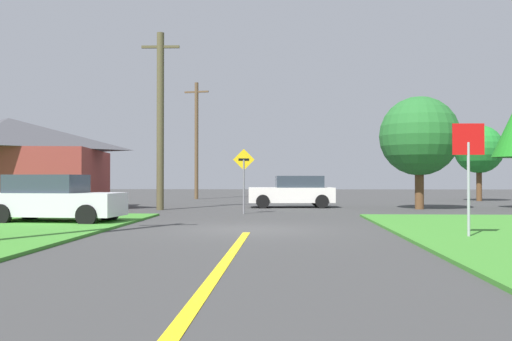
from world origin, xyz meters
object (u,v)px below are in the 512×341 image
direction_sign (244,173)px  oak_tree_left (479,149)px  car_approaching_junction (293,192)px  utility_pole_mid (160,119)px  stop_sign (468,157)px  barn (8,164)px  parked_car_near_building (54,199)px  pine_tree_center (419,136)px  utility_pole_far (196,139)px

direction_sign → oak_tree_left: 20.37m
car_approaching_junction → utility_pole_mid: 7.68m
stop_sign → barn: 21.20m
utility_pole_mid → barn: utility_pole_mid is taller
stop_sign → car_approaching_junction: size_ratio=0.64×
car_approaching_junction → parked_car_near_building: bearing=48.8°
barn → utility_pole_mid: bearing=3.7°
stop_sign → pine_tree_center: pine_tree_center is taller
parked_car_near_building → pine_tree_center: size_ratio=0.80×
direction_sign → pine_tree_center: bearing=26.2°
utility_pole_mid → pine_tree_center: 12.48m
pine_tree_center → direction_sign: bearing=-153.8°
utility_pole_mid → direction_sign: 5.61m
parked_car_near_building → oak_tree_left: oak_tree_left is taller
car_approaching_junction → utility_pole_far: bearing=-63.5°
utility_pole_mid → oak_tree_left: bearing=31.7°
pine_tree_center → barn: bearing=-174.8°
stop_sign → utility_pole_far: 28.64m
utility_pole_mid → car_approaching_junction: bearing=23.0°
barn → direction_sign: bearing=-11.4°
stop_sign → utility_pole_mid: (-10.41, 12.38, 2.28)m
pine_tree_center → oak_tree_left: bearing=58.6°
utility_pole_far → direction_sign: 17.57m
oak_tree_left → pine_tree_center: 11.95m
oak_tree_left → barn: size_ratio=0.55×
direction_sign → barn: size_ratio=0.30×
stop_sign → car_approaching_junction: stop_sign is taller
pine_tree_center → stop_sign: bearing=-98.2°
utility_pole_mid → pine_tree_center: utility_pole_mid is taller
utility_pole_far → pine_tree_center: (12.88, -12.68, -0.80)m
parked_car_near_building → utility_pole_far: size_ratio=0.52×
stop_sign → parked_car_near_building: size_ratio=0.65×
utility_pole_mid → utility_pole_far: bearing=92.0°
utility_pole_far → barn: 16.05m
direction_sign → stop_sign: bearing=-57.1°
parked_car_near_building → pine_tree_center: 17.20m
parked_car_near_building → utility_pole_far: (1.24, 22.11, 3.53)m
parked_car_near_building → direction_sign: direction_sign is taller
direction_sign → pine_tree_center: (8.22, 4.05, 1.83)m
car_approaching_junction → oak_tree_left: oak_tree_left is taller
direction_sign → utility_pole_mid: bearing=146.7°
utility_pole_mid → utility_pole_far: size_ratio=1.00×
pine_tree_center → utility_pole_mid: bearing=-173.9°
parked_car_near_building → utility_pole_mid: (1.73, 8.11, 3.48)m
stop_sign → utility_pole_mid: bearing=-50.0°
car_approaching_junction → utility_pole_far: (-6.80, 11.33, 3.53)m
car_approaching_junction → pine_tree_center: bearing=163.0°
direction_sign → pine_tree_center: 9.35m
utility_pole_mid → utility_pole_far: 14.01m
direction_sign → oak_tree_left: (14.46, 14.24, 1.69)m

